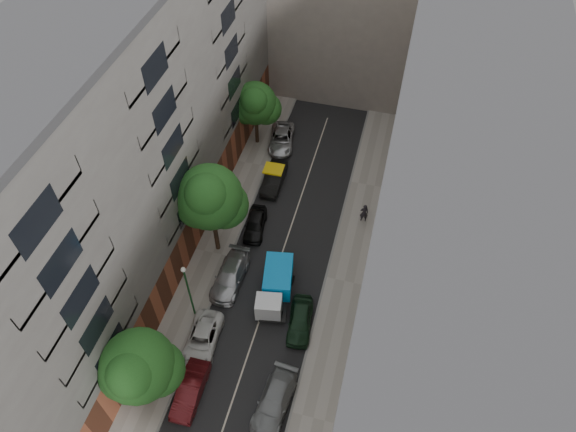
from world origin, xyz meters
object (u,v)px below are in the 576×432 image
(tarp_truck, at_px, (276,286))
(car_right_2, at_px, (300,320))
(car_right_1, at_px, (274,401))
(tree_mid, at_px, (211,200))
(car_left_1, at_px, (190,390))
(tree_near, at_px, (139,369))
(car_left_2, at_px, (202,339))
(car_left_3, at_px, (230,276))
(car_left_4, at_px, (255,224))
(car_left_5, at_px, (274,178))
(pedestrian, at_px, (364,213))
(lamp_post, at_px, (188,286))
(tree_far, at_px, (256,105))
(car_left_6, at_px, (282,139))

(tarp_truck, height_order, car_right_2, tarp_truck)
(car_right_1, height_order, tree_mid, tree_mid)
(car_left_1, height_order, car_right_1, car_left_1)
(car_right_1, distance_m, tree_near, 9.03)
(car_left_2, relative_size, car_right_2, 1.11)
(car_right_1, bearing_deg, car_left_3, 130.52)
(car_left_3, bearing_deg, car_left_4, 87.60)
(tarp_truck, distance_m, car_left_3, 3.86)
(car_left_1, distance_m, car_left_3, 9.32)
(car_left_2, distance_m, car_left_5, 16.81)
(tree_mid, height_order, pedestrian, tree_mid)
(tarp_truck, relative_size, car_right_1, 1.11)
(lamp_post, bearing_deg, car_left_1, -70.63)
(car_right_1, distance_m, lamp_post, 9.70)
(car_left_2, relative_size, tree_far, 0.68)
(car_left_1, height_order, car_left_6, car_left_1)
(tarp_truck, height_order, car_left_4, tarp_truck)
(car_left_1, distance_m, tree_far, 26.09)
(car_left_1, distance_m, tree_mid, 13.37)
(car_left_6, bearing_deg, car_left_3, -97.89)
(tarp_truck, height_order, car_left_6, tarp_truck)
(car_left_3, bearing_deg, lamp_post, -114.15)
(tree_mid, relative_size, lamp_post, 1.53)
(tree_near, distance_m, tree_far, 26.60)
(tarp_truck, height_order, car_right_1, tarp_truck)
(car_right_1, xyz_separation_m, lamp_post, (-7.64, 5.10, 3.09))
(car_left_6, height_order, pedestrian, pedestrian)
(car_left_1, relative_size, car_left_4, 1.06)
(tarp_truck, bearing_deg, car_left_5, 96.26)
(car_left_1, bearing_deg, car_left_6, 90.33)
(tarp_truck, distance_m, pedestrian, 10.57)
(tarp_truck, height_order, pedestrian, tarp_truck)
(tree_far, relative_size, lamp_post, 1.17)
(car_left_3, relative_size, car_left_4, 1.25)
(tarp_truck, xyz_separation_m, car_left_1, (-3.40, -8.95, -0.59))
(tree_near, relative_size, pedestrian, 3.76)
(car_left_5, height_order, tree_far, tree_far)
(tree_mid, xyz_separation_m, pedestrian, (11.03, 6.12, -5.04))
(car_left_6, distance_m, tree_far, 4.63)
(car_left_2, xyz_separation_m, car_right_2, (6.39, 3.20, 0.07))
(car_left_6, relative_size, car_right_2, 1.18)
(tree_mid, bearing_deg, car_left_3, -53.91)
(car_left_5, bearing_deg, car_left_1, -91.15)
(car_left_2, bearing_deg, car_left_6, 86.64)
(tree_far, bearing_deg, car_right_2, -64.48)
(car_left_5, xyz_separation_m, pedestrian, (8.68, -2.41, 0.36))
(car_right_2, xyz_separation_m, tree_far, (-8.92, 18.69, 3.96))
(tree_near, xyz_separation_m, tree_mid, (-0.14, 12.97, 1.26))
(car_left_1, relative_size, pedestrian, 2.22)
(car_left_2, relative_size, car_left_5, 1.02)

